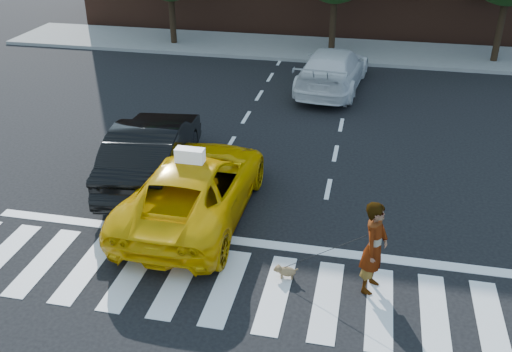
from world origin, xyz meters
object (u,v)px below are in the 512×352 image
at_px(black_sedan, 152,150).
at_px(taxi, 195,187).
at_px(woman, 374,247).
at_px(dog, 285,271).
at_px(white_suv, 333,69).

bearing_deg(black_sedan, taxi, 129.48).
distance_m(taxi, woman, 4.63).
xyz_separation_m(taxi, dog, (2.50, -1.98, -0.59)).
bearing_deg(woman, white_suv, 26.70).
xyz_separation_m(taxi, black_sedan, (-1.66, 1.56, 0.07)).
relative_size(taxi, woman, 2.81).
height_order(taxi, black_sedan, black_sedan).
relative_size(taxi, dog, 10.79).
relative_size(black_sedan, dog, 9.92).
relative_size(black_sedan, white_suv, 0.94).
bearing_deg(taxi, dog, 142.24).
xyz_separation_m(taxi, woman, (4.19, -1.94, 0.21)).
bearing_deg(taxi, black_sedan, -42.61).
bearing_deg(dog, black_sedan, 133.54).
height_order(black_sedan, dog, black_sedan).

